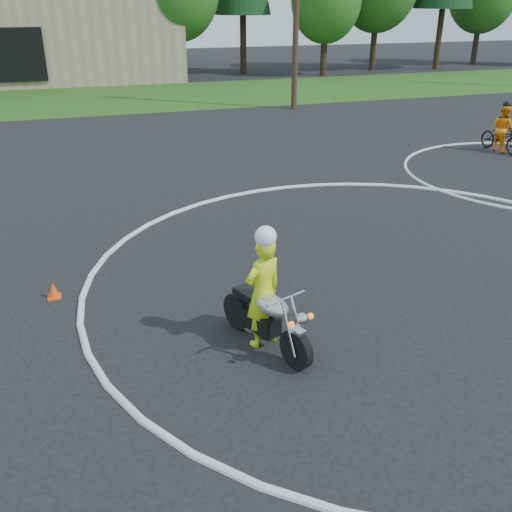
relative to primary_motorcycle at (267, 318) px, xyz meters
name	(u,v)px	position (x,y,z in m)	size (l,w,h in m)	color
ground	(498,358)	(3.24, -1.40, -0.52)	(120.00, 120.00, 0.00)	black
grass_strip	(171,96)	(3.24, 25.60, -0.51)	(120.00, 10.00, 0.02)	#1E4714
course_markings	(447,237)	(5.41, 2.95, -0.52)	(19.05, 19.05, 0.12)	silver
primary_motorcycle	(267,318)	(0.00, 0.00, 0.00)	(0.92, 1.96, 1.08)	black
rider_primary_grp	(263,289)	(-0.02, 0.13, 0.44)	(0.77, 0.64, 2.00)	#C9E618
rider_second_grp	(502,134)	(12.05, 9.29, 0.10)	(0.79, 1.90, 1.78)	black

